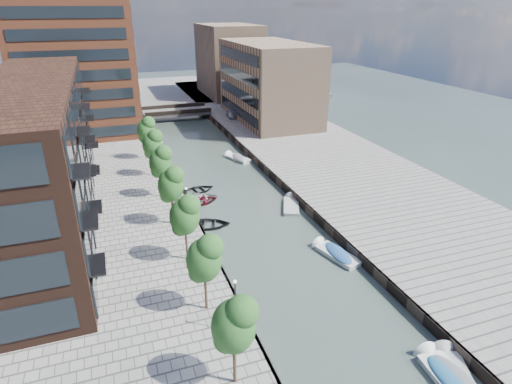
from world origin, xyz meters
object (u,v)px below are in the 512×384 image
tree_0 (233,323)px  motorboat_4 (237,158)px  tree_3 (170,184)px  motorboat_2 (291,205)px  sloop_3 (200,200)px  motorboat_1 (455,377)px  tree_1 (204,257)px  tree_5 (152,143)px  tree_2 (184,214)px  car (231,114)px  motorboat_0 (448,378)px  bridge (176,112)px  sloop_1 (207,227)px  tree_6 (146,129)px  sloop_4 (198,192)px  tree_4 (160,161)px  sloop_2 (198,203)px  motorboat_3 (334,253)px

tree_0 → motorboat_4: tree_0 is taller
tree_3 → motorboat_2: 14.72m
sloop_3 → motorboat_1: motorboat_1 is taller
tree_1 → sloop_3: tree_1 is taller
tree_5 → tree_2: bearing=-90.0°
motorboat_2 → car: car is taller
tree_0 → motorboat_0: tree_0 is taller
bridge → sloop_1: 47.41m
tree_6 → sloop_4: tree_6 is taller
tree_0 → tree_6: same height
motorboat_1 → motorboat_2: bearing=88.6°
tree_2 → tree_4: same height
motorboat_1 → tree_4: bearing=112.4°
sloop_2 → tree_3: bearing=142.7°
sloop_3 → motorboat_3: size_ratio=0.87×
tree_1 → motorboat_3: 14.81m
tree_3 → tree_2: bearing=-90.0°
tree_2 → motorboat_1: 22.43m
tree_6 → motorboat_1: (13.03, -45.54, -5.09)m
sloop_1 → car: size_ratio=1.15×
tree_1 → car: size_ratio=1.40×
tree_6 → motorboat_0: tree_6 is taller
sloop_3 → motorboat_0: 32.36m
tree_3 → tree_6: same height
bridge → car: 11.72m
car → tree_3: bearing=-110.8°
bridge → sloop_3: size_ratio=2.87×
tree_6 → sloop_2: bearing=-76.1°
motorboat_4 → bridge: bearing=98.3°
motorboat_1 → sloop_3: bearing=105.8°
sloop_2 → sloop_3: (0.40, 0.96, 0.00)m
sloop_1 → motorboat_2: bearing=-64.8°
tree_0 → tree_4: (0.00, 28.00, 0.00)m
motorboat_1 → motorboat_4: motorboat_1 is taller
motorboat_3 → motorboat_4: (-0.56, 28.48, -0.01)m
tree_3 → motorboat_1: 28.25m
tree_1 → sloop_1: tree_1 is taller
tree_5 → motorboat_4: tree_5 is taller
motorboat_0 → car: size_ratio=1.29×
tree_1 → motorboat_3: (13.11, 4.61, -5.11)m
sloop_2 → sloop_3: sloop_2 is taller
tree_5 → motorboat_1: (13.03, -38.54, -5.09)m
tree_5 → motorboat_1: 41.00m
tree_2 → sloop_3: bearing=73.2°
tree_3 → car: (18.09, 40.26, -3.59)m
motorboat_3 → tree_2: bearing=169.7°
motorboat_3 → tree_0: bearing=-138.5°
bridge → motorboat_4: (4.06, -27.91, -1.20)m
tree_1 → sloop_3: bearing=78.7°
motorboat_1 → sloop_2: bearing=107.0°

